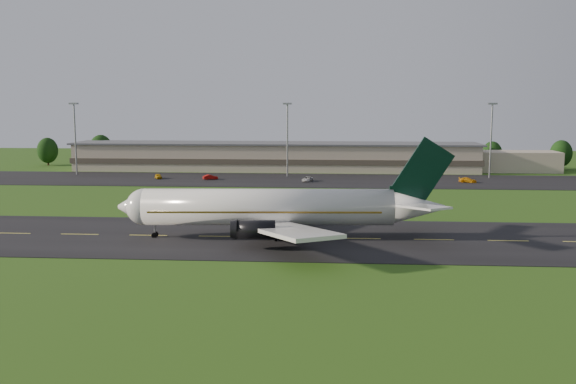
# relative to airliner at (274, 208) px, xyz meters

# --- Properties ---
(ground) EXTENTS (360.00, 360.00, 0.00)m
(ground) POSITION_rel_airliner_xyz_m (-8.68, -0.05, -4.66)
(ground) COLOR #224B12
(ground) RESTS_ON ground
(taxiway) EXTENTS (220.00, 30.00, 0.10)m
(taxiway) POSITION_rel_airliner_xyz_m (-8.68, -0.05, -4.61)
(taxiway) COLOR black
(taxiway) RESTS_ON ground
(apron) EXTENTS (260.00, 30.00, 0.10)m
(apron) POSITION_rel_airliner_xyz_m (-8.68, 71.95, -4.61)
(apron) COLOR black
(apron) RESTS_ON ground
(airliner) EXTENTS (51.30, 42.10, 15.57)m
(airliner) POSITION_rel_airliner_xyz_m (0.00, 0.00, 0.00)
(airliner) COLOR white
(airliner) RESTS_ON ground
(terminal) EXTENTS (145.00, 16.00, 8.40)m
(terminal) POSITION_rel_airliner_xyz_m (-2.28, 96.13, -0.67)
(terminal) COLOR tan
(terminal) RESTS_ON ground
(light_mast_west) EXTENTS (2.40, 1.20, 20.35)m
(light_mast_west) POSITION_rel_airliner_xyz_m (-63.68, 79.95, 8.08)
(light_mast_west) COLOR gray
(light_mast_west) RESTS_ON ground
(light_mast_centre) EXTENTS (2.40, 1.20, 20.35)m
(light_mast_centre) POSITION_rel_airliner_xyz_m (-3.68, 79.95, 8.08)
(light_mast_centre) COLOR gray
(light_mast_centre) RESTS_ON ground
(light_mast_east) EXTENTS (2.40, 1.20, 20.35)m
(light_mast_east) POSITION_rel_airliner_xyz_m (51.32, 79.95, 8.08)
(light_mast_east) COLOR gray
(light_mast_east) RESTS_ON ground
(tree_line) EXTENTS (197.89, 8.85, 10.37)m
(tree_line) POSITION_rel_airliner_xyz_m (22.39, 105.69, 0.30)
(tree_line) COLOR black
(tree_line) RESTS_ON ground
(service_vehicle_a) EXTENTS (3.01, 4.14, 1.31)m
(service_vehicle_a) POSITION_rel_airliner_xyz_m (-37.98, 72.12, -3.91)
(service_vehicle_a) COLOR #C3900B
(service_vehicle_a) RESTS_ON apron
(service_vehicle_b) EXTENTS (4.14, 2.96, 1.30)m
(service_vehicle_b) POSITION_rel_airliner_xyz_m (-23.61, 71.07, -3.91)
(service_vehicle_b) COLOR #9B0C0A
(service_vehicle_b) RESTS_ON apron
(service_vehicle_c) EXTENTS (2.98, 4.79, 1.24)m
(service_vehicle_c) POSITION_rel_airliner_xyz_m (2.31, 68.96, -3.94)
(service_vehicle_c) COLOR silver
(service_vehicle_c) RESTS_ON apron
(service_vehicle_d) EXTENTS (4.79, 2.85, 1.30)m
(service_vehicle_d) POSITION_rel_airliner_xyz_m (43.47, 69.59, -3.91)
(service_vehicle_d) COLOR orange
(service_vehicle_d) RESTS_ON apron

